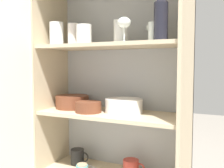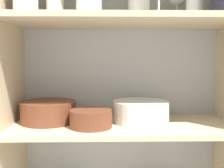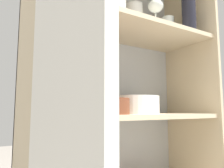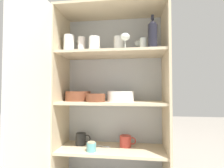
% 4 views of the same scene
% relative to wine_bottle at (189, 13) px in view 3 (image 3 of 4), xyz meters
% --- Properties ---
extents(cupboard_back_panel, '(0.86, 0.02, 1.39)m').
position_rel_wine_bottle_xyz_m(cupboard_back_panel, '(-0.31, 0.27, -0.47)').
color(cupboard_back_panel, '#B2B7BC').
rests_on(cupboard_back_panel, ground_plane).
extents(cupboard_side_left, '(0.02, 0.36, 1.39)m').
position_rel_wine_bottle_xyz_m(cupboard_side_left, '(-0.74, 0.10, -0.47)').
color(cupboard_side_left, '#CCB793').
rests_on(cupboard_side_left, ground_plane).
extents(cupboard_side_right, '(0.02, 0.36, 1.39)m').
position_rel_wine_bottle_xyz_m(cupboard_side_right, '(0.11, 0.10, -0.47)').
color(cupboard_side_right, '#CCB793').
rests_on(cupboard_side_right, ground_plane).
extents(shelf_board_middle, '(0.83, 0.32, 0.02)m').
position_rel_wine_bottle_xyz_m(shelf_board_middle, '(-0.31, 0.10, -0.51)').
color(shelf_board_middle, beige).
extents(shelf_board_upper, '(0.83, 0.32, 0.02)m').
position_rel_wine_bottle_xyz_m(shelf_board_upper, '(-0.31, 0.10, -0.12)').
color(shelf_board_upper, beige).
extents(cupboard_door, '(0.04, 0.43, 1.39)m').
position_rel_wine_bottle_xyz_m(cupboard_door, '(-0.76, -0.30, -0.47)').
color(cupboard_door, silver).
rests_on(cupboard_door, ground_plane).
extents(tumbler_glass_0, '(0.06, 0.06, 0.10)m').
position_rel_wine_bottle_xyz_m(tumbler_glass_0, '(-0.06, 0.09, -0.06)').
color(tumbler_glass_0, white).
rests_on(tumbler_glass_0, shelf_board_upper).
extents(tumbler_glass_1, '(0.08, 0.08, 0.11)m').
position_rel_wine_bottle_xyz_m(tumbler_glass_1, '(-0.43, 0.00, -0.06)').
color(tumbler_glass_1, white).
rests_on(tumbler_glass_1, shelf_board_upper).
extents(tumbler_glass_4, '(0.08, 0.08, 0.13)m').
position_rel_wine_bottle_xyz_m(tumbler_glass_4, '(-0.26, 0.11, -0.04)').
color(tumbler_glass_4, white).
rests_on(tumbler_glass_4, shelf_board_upper).
extents(wine_glass_0, '(0.08, 0.08, 0.13)m').
position_rel_wine_bottle_xyz_m(wine_glass_0, '(-0.20, 0.02, -0.02)').
color(wine_glass_0, white).
rests_on(wine_glass_0, shelf_board_upper).
extents(wine_glass_1, '(0.07, 0.07, 0.12)m').
position_rel_wine_bottle_xyz_m(wine_glass_1, '(-0.10, 0.17, -0.03)').
color(wine_glass_1, white).
rests_on(wine_glass_1, shelf_board_upper).
extents(wine_bottle, '(0.07, 0.07, 0.25)m').
position_rel_wine_bottle_xyz_m(wine_bottle, '(0.00, 0.00, 0.00)').
color(wine_bottle, black).
rests_on(wine_bottle, shelf_board_upper).
extents(plate_stack_white, '(0.21, 0.21, 0.08)m').
position_rel_wine_bottle_xyz_m(plate_stack_white, '(-0.25, 0.12, -0.46)').
color(plate_stack_white, white).
rests_on(plate_stack_white, shelf_board_middle).
extents(mixing_bowl_large, '(0.21, 0.21, 0.08)m').
position_rel_wine_bottle_xyz_m(mixing_bowl_large, '(-0.60, 0.13, -0.46)').
color(mixing_bowl_large, brown).
rests_on(mixing_bowl_large, shelf_board_middle).
extents(serving_bowl_small, '(0.15, 0.15, 0.06)m').
position_rel_wine_bottle_xyz_m(serving_bowl_small, '(-0.43, 0.04, -0.46)').
color(serving_bowl_small, brown).
rests_on(serving_bowl_small, shelf_board_middle).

